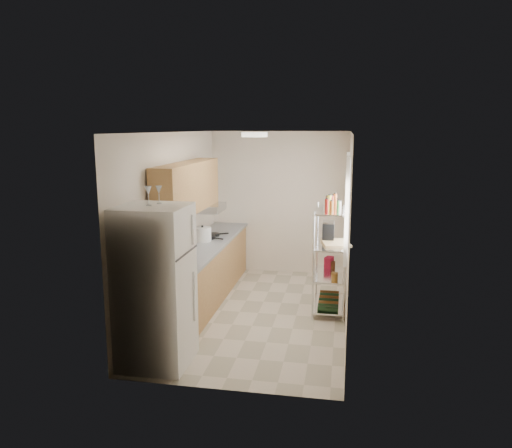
{
  "coord_description": "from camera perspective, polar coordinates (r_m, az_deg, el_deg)",
  "views": [
    {
      "loc": [
        1.19,
        -6.79,
        2.66
      ],
      "look_at": [
        -0.08,
        0.25,
        1.27
      ],
      "focal_mm": 35.0,
      "sensor_mm": 36.0,
      "label": 1
    }
  ],
  "objects": [
    {
      "name": "wine_glass_b",
      "position": [
        5.66,
        -11.03,
        3.31
      ],
      "size": [
        0.07,
        0.07,
        0.2
      ],
      "primitive_type": null,
      "color": "silver",
      "rests_on": "refrigerator"
    },
    {
      "name": "counter_run",
      "position": [
        7.85,
        -5.83,
        -5.43
      ],
      "size": [
        0.63,
        3.51,
        0.9
      ],
      "color": "#B3874C",
      "rests_on": "ground"
    },
    {
      "name": "upper_cabinets",
      "position": [
        7.3,
        -7.8,
        4.17
      ],
      "size": [
        0.33,
        2.2,
        0.72
      ],
      "primitive_type": "cube",
      "color": "#B3874C",
      "rests_on": "room"
    },
    {
      "name": "espresso_machine",
      "position": [
        7.44,
        8.28,
        -0.8
      ],
      "size": [
        0.17,
        0.25,
        0.3
      ],
      "primitive_type": "cube",
      "rotation": [
        0.0,
        0.0,
        0.0
      ],
      "color": "black",
      "rests_on": "bakers_rack"
    },
    {
      "name": "refrigerator",
      "position": [
        5.74,
        -11.43,
        -6.98
      ],
      "size": [
        0.75,
        0.75,
        1.83
      ],
      "primitive_type": "cube",
      "color": "white",
      "rests_on": "ground"
    },
    {
      "name": "ceiling_dome",
      "position": [
        6.6,
        -0.18,
        10.17
      ],
      "size": [
        0.34,
        0.34,
        0.05
      ],
      "primitive_type": "cylinder",
      "color": "white",
      "rests_on": "room"
    },
    {
      "name": "wine_glass_a",
      "position": [
        5.53,
        -12.19,
        3.16
      ],
      "size": [
        0.08,
        0.08,
        0.21
      ],
      "primitive_type": null,
      "color": "silver",
      "rests_on": "refrigerator"
    },
    {
      "name": "bakers_rack",
      "position": [
        7.26,
        8.51,
        -1.51
      ],
      "size": [
        0.45,
        0.9,
        1.73
      ],
      "color": "silver",
      "rests_on": "ground"
    },
    {
      "name": "window",
      "position": [
        7.23,
        10.37,
        1.94
      ],
      "size": [
        0.06,
        1.0,
        1.46
      ],
      "primitive_type": "cube",
      "color": "white",
      "rests_on": "room"
    },
    {
      "name": "room",
      "position": [
        7.03,
        0.27,
        -0.2
      ],
      "size": [
        2.52,
        4.42,
        2.62
      ],
      "color": "beige",
      "rests_on": "ground"
    },
    {
      "name": "frying_pan_large",
      "position": [
        8.09,
        -5.66,
        -1.49
      ],
      "size": [
        0.36,
        0.36,
        0.05
      ],
      "primitive_type": "cylinder",
      "rotation": [
        0.0,
        0.0,
        -0.34
      ],
      "color": "black",
      "rests_on": "counter_run"
    },
    {
      "name": "cutting_board",
      "position": [
        7.27,
        9.1,
        -2.16
      ],
      "size": [
        0.46,
        0.55,
        0.03
      ],
      "primitive_type": "cube",
      "rotation": [
        0.0,
        0.0,
        0.21
      ],
      "color": "tan",
      "rests_on": "bakers_rack"
    },
    {
      "name": "range_hood",
      "position": [
        8.1,
        -5.61,
        1.88
      ],
      "size": [
        0.5,
        0.6,
        0.12
      ],
      "primitive_type": "cube",
      "color": "#B7BABC",
      "rests_on": "room"
    },
    {
      "name": "storage_bag",
      "position": [
        7.69,
        8.34,
        -4.34
      ],
      "size": [
        0.15,
        0.17,
        0.17
      ],
      "primitive_type": "cube",
      "rotation": [
        0.0,
        0.0,
        -0.34
      ],
      "color": "maroon",
      "rests_on": "bakers_rack"
    },
    {
      "name": "rice_cooker",
      "position": [
        7.89,
        -6.14,
        -1.17
      ],
      "size": [
        0.28,
        0.28,
        0.22
      ],
      "primitive_type": "cylinder",
      "color": "white",
      "rests_on": "counter_run"
    },
    {
      "name": "frying_pan_small",
      "position": [
        8.27,
        -4.92,
        -1.22
      ],
      "size": [
        0.29,
        0.29,
        0.04
      ],
      "primitive_type": "cylinder",
      "rotation": [
        0.0,
        0.0,
        0.58
      ],
      "color": "black",
      "rests_on": "counter_run"
    }
  ]
}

